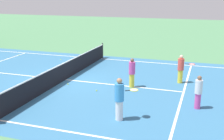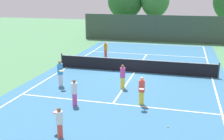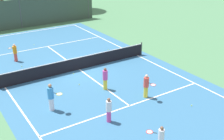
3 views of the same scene
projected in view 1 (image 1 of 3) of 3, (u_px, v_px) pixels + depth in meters
ground_plane at (66, 80)px, 15.98m from camera, size 80.00×80.00×0.00m
court_surface at (66, 80)px, 15.97m from camera, size 13.00×25.00×0.01m
tennis_net at (65, 71)px, 15.84m from camera, size 11.90×0.10×1.10m
player_1 at (181, 69)px, 15.24m from camera, size 0.42×0.91×1.52m
player_2 at (198, 92)px, 11.86m from camera, size 0.30×0.30×1.42m
player_4 at (132, 73)px, 14.54m from camera, size 0.32×0.32×1.51m
player_5 at (120, 99)px, 10.77m from camera, size 0.74×0.88×1.66m
tennis_ball_0 at (68, 84)px, 15.12m from camera, size 0.07×0.07×0.07m
tennis_ball_5 at (19, 55)px, 22.07m from camera, size 0.07×0.07×0.07m
tennis_ball_6 at (96, 90)px, 14.14m from camera, size 0.07×0.07×0.07m
tennis_ball_7 at (61, 60)px, 20.60m from camera, size 0.07×0.07×0.07m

